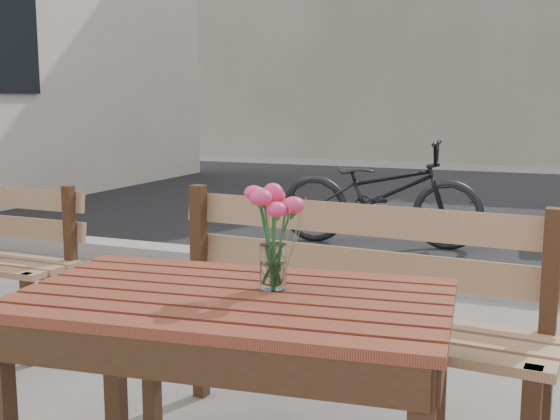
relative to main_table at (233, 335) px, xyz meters
name	(u,v)px	position (x,y,z in m)	size (l,w,h in m)	color
street	(469,231)	(0.01, 4.94, -0.57)	(30.00, 8.12, 0.12)	black
main_table	(233,335)	(0.00, 0.00, 0.00)	(1.23, 0.80, 0.72)	maroon
main_bench	(346,292)	(0.11, 0.68, -0.04)	(1.50, 0.55, 0.91)	#9D7251
main_vase	(273,224)	(0.08, 0.09, 0.30)	(0.16, 0.16, 0.29)	white
bicycle	(380,193)	(-0.64, 4.11, -0.15)	(0.60, 1.72, 0.90)	black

